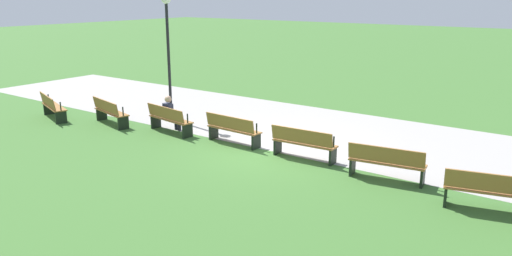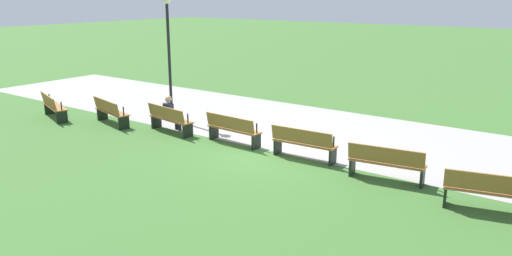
# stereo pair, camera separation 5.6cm
# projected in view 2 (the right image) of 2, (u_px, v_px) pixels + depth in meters

# --- Properties ---
(ground_plane) EXTENTS (120.00, 120.00, 0.00)m
(ground_plane) POSITION_uv_depth(u_px,v_px,m) (268.00, 151.00, 14.13)
(ground_plane) COLOR #3D6B2D
(path_paving) EXTENTS (31.32, 5.69, 0.01)m
(path_paving) POSITION_uv_depth(u_px,v_px,m) (317.00, 129.00, 16.36)
(path_paving) COLOR #A39E99
(path_paving) RESTS_ON ground
(bench_0) EXTENTS (1.85, 1.03, 0.89)m
(bench_0) POSITION_uv_depth(u_px,v_px,m) (53.00, 106.00, 17.59)
(bench_0) COLOR #996633
(bench_0) RESTS_ON ground
(bench_1) EXTENTS (1.86, 0.88, 0.89)m
(bench_1) POSITION_uv_depth(u_px,v_px,m) (110.00, 111.00, 16.80)
(bench_1) COLOR #996633
(bench_1) RESTS_ON ground
(bench_2) EXTENTS (1.84, 0.72, 0.89)m
(bench_2) POSITION_uv_depth(u_px,v_px,m) (169.00, 119.00, 15.81)
(bench_2) COLOR #996633
(bench_2) RESTS_ON ground
(bench_3) EXTENTS (1.82, 0.56, 0.89)m
(bench_3) POSITION_uv_depth(u_px,v_px,m) (233.00, 129.00, 14.62)
(bench_3) COLOR #996633
(bench_3) RESTS_ON ground
(bench_4) EXTENTS (1.82, 0.56, 0.89)m
(bench_4) POSITION_uv_depth(u_px,v_px,m) (303.00, 143.00, 13.25)
(bench_4) COLOR #996633
(bench_4) RESTS_ON ground
(bench_5) EXTENTS (1.84, 0.72, 0.89)m
(bench_5) POSITION_uv_depth(u_px,v_px,m) (386.00, 162.00, 11.71)
(bench_5) COLOR #996633
(bench_5) RESTS_ON ground
(bench_6) EXTENTS (1.86, 0.88, 0.89)m
(bench_6) POSITION_uv_depth(u_px,v_px,m) (490.00, 191.00, 10.01)
(bench_6) COLOR #996633
(bench_6) RESTS_ON ground
(person_seated) EXTENTS (0.38, 0.55, 1.20)m
(person_seated) POSITION_uv_depth(u_px,v_px,m) (171.00, 112.00, 15.93)
(person_seated) COLOR #2D3347
(person_seated) RESTS_ON ground
(lamp_post) EXTENTS (0.32, 0.32, 4.33)m
(lamp_post) POSITION_uv_depth(u_px,v_px,m) (168.00, 35.00, 16.80)
(lamp_post) COLOR black
(lamp_post) RESTS_ON ground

